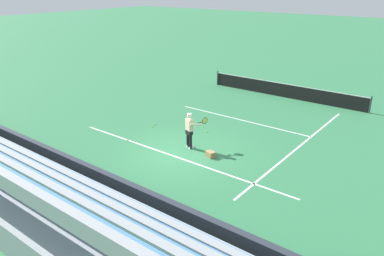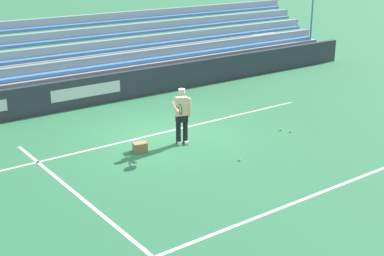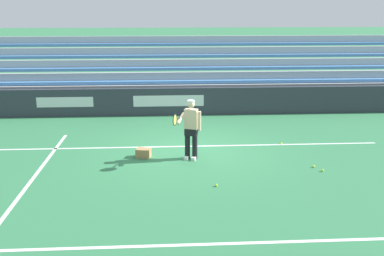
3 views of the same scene
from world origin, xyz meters
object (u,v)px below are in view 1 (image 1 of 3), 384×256
at_px(ball_box_cardboard, 211,154).
at_px(tennis_ball_far_right, 207,132).
at_px(tennis_player, 190,130).
at_px(tennis_ball_by_box, 152,126).
at_px(tennis_ball_stray_back, 155,124).
at_px(tennis_net, 285,90).
at_px(tennis_ball_near_player, 128,140).

height_order(ball_box_cardboard, tennis_ball_far_right, ball_box_cardboard).
distance_m(tennis_player, tennis_ball_by_box, 3.54).
bearing_deg(tennis_ball_by_box, ball_box_cardboard, -13.74).
distance_m(tennis_player, ball_box_cardboard, 1.57).
distance_m(ball_box_cardboard, tennis_ball_stray_back, 5.02).
height_order(tennis_ball_far_right, tennis_net, tennis_net).
bearing_deg(tennis_ball_far_right, tennis_ball_by_box, -157.33).
distance_m(ball_box_cardboard, tennis_ball_by_box, 4.80).
bearing_deg(tennis_ball_stray_back, tennis_ball_far_right, 16.12).
relative_size(tennis_ball_far_right, tennis_ball_stray_back, 1.00).
xyz_separation_m(tennis_ball_by_box, tennis_ball_stray_back, (-0.13, 0.32, 0.00)).
distance_m(tennis_ball_near_player, tennis_net, 12.16).
relative_size(tennis_player, tennis_ball_near_player, 25.98).
bearing_deg(tennis_ball_by_box, tennis_ball_far_right, 22.67).
xyz_separation_m(tennis_player, tennis_ball_far_right, (-0.51, 2.09, -0.86)).
relative_size(ball_box_cardboard, tennis_net, 0.04).
bearing_deg(tennis_ball_near_player, ball_box_cardboard, 13.32).
bearing_deg(tennis_ball_stray_back, tennis_ball_by_box, -67.64).
xyz_separation_m(tennis_ball_by_box, tennis_ball_far_right, (2.80, 1.17, 0.00)).
bearing_deg(tennis_net, tennis_player, -89.98).
relative_size(ball_box_cardboard, tennis_ball_near_player, 6.06).
distance_m(tennis_player, tennis_ball_stray_back, 3.76).
xyz_separation_m(tennis_player, tennis_ball_by_box, (-3.31, 0.92, -0.86)).
xyz_separation_m(tennis_ball_near_player, tennis_net, (2.96, 11.78, 0.46)).
xyz_separation_m(tennis_ball_stray_back, tennis_net, (3.44, 9.30, 0.46)).
distance_m(tennis_ball_by_box, tennis_ball_far_right, 3.04).
distance_m(tennis_player, tennis_ball_far_right, 2.32).
relative_size(tennis_ball_near_player, tennis_ball_stray_back, 1.00).
bearing_deg(ball_box_cardboard, tennis_ball_near_player, -166.68).
bearing_deg(tennis_ball_by_box, tennis_ball_stray_back, 112.36).
distance_m(tennis_player, tennis_ball_near_player, 3.33).
height_order(tennis_ball_stray_back, tennis_net, tennis_net).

